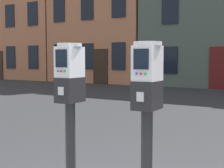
{
  "coord_description": "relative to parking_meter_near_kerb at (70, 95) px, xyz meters",
  "views": [
    {
      "loc": [
        1.21,
        -2.38,
        1.47
      ],
      "look_at": [
        -0.19,
        -0.03,
        1.26
      ],
      "focal_mm": 51.72,
      "sensor_mm": 36.0,
      "label": 1
    }
  ],
  "objects": [
    {
      "name": "townhouse_green_painted",
      "position": [
        -16.46,
        17.39,
        4.74
      ],
      "size": [
        6.66,
        6.82,
        11.79
      ],
      "color": "#B7704C",
      "rests_on": "ground_plane"
    },
    {
      "name": "parking_meter_near_kerb",
      "position": [
        0.0,
        0.0,
        0.0
      ],
      "size": [
        0.22,
        0.25,
        1.47
      ],
      "rotation": [
        0.0,
        0.0,
        -1.55
      ],
      "color": "black",
      "rests_on": "sidewalk_slab"
    },
    {
      "name": "parking_meter_twin_adjacent",
      "position": [
        0.75,
        -0.0,
        -0.0
      ],
      "size": [
        0.22,
        0.25,
        1.46
      ],
      "rotation": [
        0.0,
        0.0,
        -1.55
      ],
      "color": "black",
      "rests_on": "sidewalk_slab"
    }
  ]
}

